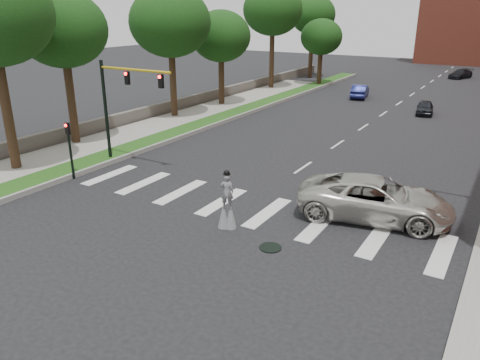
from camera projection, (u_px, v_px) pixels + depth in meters
ground_plane at (233, 214)px, 21.83m from camera, size 160.00×160.00×0.00m
grass_median at (242, 111)px, 43.44m from camera, size 2.00×60.00×0.25m
median_curb at (252, 112)px, 42.92m from camera, size 0.20×60.00×0.28m
sidewalk_left at (144, 129)px, 36.86m from camera, size 4.00×60.00×0.18m
stone_wall at (206, 97)px, 47.56m from camera, size 0.50×56.00×1.10m
manhole at (270, 248)px, 18.76m from camera, size 0.90×0.90×0.04m
traffic_signal at (119, 97)px, 27.55m from camera, size 5.30×0.23×6.20m
secondary_signal at (70, 146)px, 25.75m from camera, size 0.25×0.21×3.23m
stilt_performer at (227, 206)px, 20.19m from camera, size 0.82×0.64×2.67m
suv_crossing at (375, 199)px, 21.14m from camera, size 7.30×4.37×1.90m
car_near at (425, 108)px, 42.42m from camera, size 1.98×3.73×1.21m
car_mid at (360, 91)px, 50.22m from camera, size 2.25×4.50×1.42m
car_far at (461, 74)px, 64.26m from camera, size 3.14×4.50×1.21m
tree_1 at (62, 30)px, 30.53m from camera, size 5.85×5.85×10.25m
tree_2 at (170, 22)px, 38.70m from camera, size 6.78×6.78×10.88m
tree_3 at (221, 37)px, 44.36m from camera, size 5.68×5.68×9.01m
tree_4 at (273, 10)px, 53.11m from camera, size 6.78×6.78×11.82m
tree_5 at (313, 15)px, 62.55m from camera, size 6.05×6.05×10.87m
tree_6 at (321, 37)px, 56.54m from camera, size 5.03×5.03×7.99m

